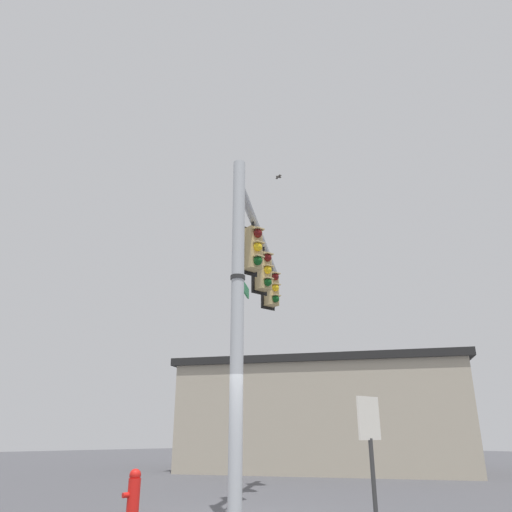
{
  "coord_description": "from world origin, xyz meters",
  "views": [
    {
      "loc": [
        5.58,
        7.19,
        1.49
      ],
      "look_at": [
        -1.72,
        -1.48,
        5.65
      ],
      "focal_mm": 33.92,
      "sensor_mm": 36.0,
      "label": 1
    }
  ],
  "objects_px": {
    "traffic_light_nearest_pole": "(253,249)",
    "bird_flying": "(279,177)",
    "traffic_light_mid_inner": "(264,271)",
    "street_name_sign": "(241,283)",
    "traffic_light_mid_outer": "(272,289)",
    "historical_marker": "(370,438)",
    "fire_hydrant": "(134,491)"
  },
  "relations": [
    {
      "from": "traffic_light_mid_outer",
      "to": "bird_flying",
      "type": "bearing_deg",
      "value": 62.38
    },
    {
      "from": "historical_marker",
      "to": "traffic_light_mid_inner",
      "type": "bearing_deg",
      "value": -99.91
    },
    {
      "from": "traffic_light_mid_outer",
      "to": "bird_flying",
      "type": "xyz_separation_m",
      "value": [
        0.47,
        0.9,
        3.34
      ]
    },
    {
      "from": "bird_flying",
      "to": "fire_hydrant",
      "type": "bearing_deg",
      "value": 1.81
    },
    {
      "from": "street_name_sign",
      "to": "historical_marker",
      "type": "relative_size",
      "value": 0.5
    },
    {
      "from": "traffic_light_mid_outer",
      "to": "street_name_sign",
      "type": "distance_m",
      "value": 5.06
    },
    {
      "from": "traffic_light_mid_inner",
      "to": "street_name_sign",
      "type": "xyz_separation_m",
      "value": [
        2.4,
        2.05,
        -1.28
      ]
    },
    {
      "from": "traffic_light_nearest_pole",
      "to": "historical_marker",
      "type": "xyz_separation_m",
      "value": [
        -0.68,
        2.51,
        -4.25
      ]
    },
    {
      "from": "traffic_light_nearest_pole",
      "to": "bird_flying",
      "type": "xyz_separation_m",
      "value": [
        -2.17,
        -1.38,
        3.34
      ]
    },
    {
      "from": "street_name_sign",
      "to": "bird_flying",
      "type": "relative_size",
      "value": 3.87
    },
    {
      "from": "traffic_light_mid_outer",
      "to": "fire_hydrant",
      "type": "bearing_deg",
      "value": 12.49
    },
    {
      "from": "traffic_light_mid_inner",
      "to": "fire_hydrant",
      "type": "height_order",
      "value": "traffic_light_mid_inner"
    },
    {
      "from": "bird_flying",
      "to": "historical_marker",
      "type": "height_order",
      "value": "bird_flying"
    },
    {
      "from": "bird_flying",
      "to": "fire_hydrant",
      "type": "relative_size",
      "value": 0.33
    },
    {
      "from": "traffic_light_mid_outer",
      "to": "historical_marker",
      "type": "bearing_deg",
      "value": 67.77
    },
    {
      "from": "historical_marker",
      "to": "traffic_light_mid_outer",
      "type": "bearing_deg",
      "value": -112.23
    },
    {
      "from": "traffic_light_mid_outer",
      "to": "street_name_sign",
      "type": "height_order",
      "value": "traffic_light_mid_outer"
    },
    {
      "from": "historical_marker",
      "to": "street_name_sign",
      "type": "bearing_deg",
      "value": -42.26
    },
    {
      "from": "bird_flying",
      "to": "historical_marker",
      "type": "xyz_separation_m",
      "value": [
        1.49,
        3.89,
        -7.59
      ]
    },
    {
      "from": "traffic_light_nearest_pole",
      "to": "fire_hydrant",
      "type": "bearing_deg",
      "value": -31.95
    },
    {
      "from": "traffic_light_mid_inner",
      "to": "traffic_light_mid_outer",
      "type": "distance_m",
      "value": 1.74
    },
    {
      "from": "traffic_light_mid_inner",
      "to": "bird_flying",
      "type": "relative_size",
      "value": 4.79
    },
    {
      "from": "traffic_light_nearest_pole",
      "to": "traffic_light_mid_outer",
      "type": "relative_size",
      "value": 1.0
    },
    {
      "from": "street_name_sign",
      "to": "traffic_light_nearest_pole",
      "type": "bearing_deg",
      "value": -139.84
    },
    {
      "from": "bird_flying",
      "to": "traffic_light_mid_outer",
      "type": "bearing_deg",
      "value": -117.62
    },
    {
      "from": "street_name_sign",
      "to": "fire_hydrant",
      "type": "distance_m",
      "value": 4.6
    },
    {
      "from": "street_name_sign",
      "to": "historical_marker",
      "type": "bearing_deg",
      "value": 137.74
    },
    {
      "from": "traffic_light_nearest_pole",
      "to": "traffic_light_mid_inner",
      "type": "distance_m",
      "value": 1.74
    },
    {
      "from": "traffic_light_mid_inner",
      "to": "traffic_light_mid_outer",
      "type": "height_order",
      "value": "same"
    },
    {
      "from": "traffic_light_nearest_pole",
      "to": "historical_marker",
      "type": "bearing_deg",
      "value": 105.2
    },
    {
      "from": "traffic_light_nearest_pole",
      "to": "traffic_light_mid_inner",
      "type": "height_order",
      "value": "same"
    },
    {
      "from": "street_name_sign",
      "to": "fire_hydrant",
      "type": "height_order",
      "value": "street_name_sign"
    }
  ]
}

